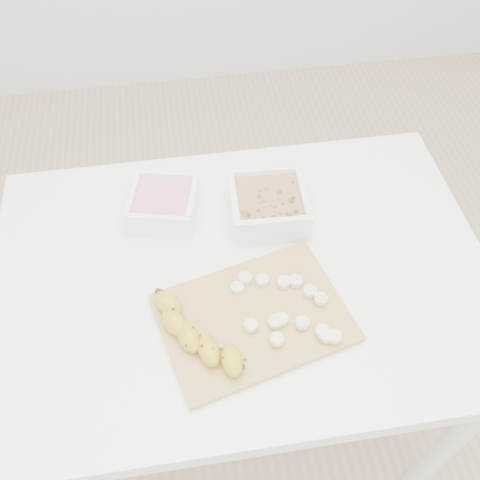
{
  "coord_description": "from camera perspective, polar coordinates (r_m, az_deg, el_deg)",
  "views": [
    {
      "loc": [
        -0.1,
        -0.61,
        1.63
      ],
      "look_at": [
        0.0,
        0.03,
        0.81
      ],
      "focal_mm": 40.0,
      "sensor_mm": 36.0,
      "label": 1
    }
  ],
  "objects": [
    {
      "name": "ground",
      "position": [
        1.74,
        0.16,
        -17.63
      ],
      "size": [
        3.5,
        3.5,
        0.0
      ],
      "primitive_type": "plane",
      "color": "#C6AD89",
      "rests_on": "ground"
    },
    {
      "name": "cutting_board",
      "position": [
        1.01,
        1.45,
        -8.28
      ],
      "size": [
        0.39,
        0.32,
        0.01
      ],
      "primitive_type": "cube",
      "rotation": [
        0.0,
        0.0,
        0.24
      ],
      "color": "tan",
      "rests_on": "table"
    },
    {
      "name": "table",
      "position": [
        1.15,
        0.23,
        -5.98
      ],
      "size": [
        1.0,
        0.7,
        0.75
      ],
      "color": "white",
      "rests_on": "ground"
    },
    {
      "name": "banana",
      "position": [
        0.96,
        -4.51,
        -10.1
      ],
      "size": [
        0.15,
        0.22,
        0.04
      ],
      "primitive_type": null,
      "rotation": [
        0.0,
        0.0,
        0.45
      ],
      "color": "#BB9417",
      "rests_on": "cutting_board"
    },
    {
      "name": "bowl_granola",
      "position": [
        1.13,
        3.03,
        3.74
      ],
      "size": [
        0.17,
        0.17,
        0.07
      ],
      "color": "white",
      "rests_on": "table"
    },
    {
      "name": "banana_slices",
      "position": [
        1.0,
        5.13,
        -7.25
      ],
      "size": [
        0.18,
        0.18,
        0.02
      ],
      "color": "beige",
      "rests_on": "cutting_board"
    },
    {
      "name": "bowl_yogurt",
      "position": [
        1.15,
        -8.15,
        3.84
      ],
      "size": [
        0.17,
        0.17,
        0.06
      ],
      "color": "white",
      "rests_on": "table"
    }
  ]
}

